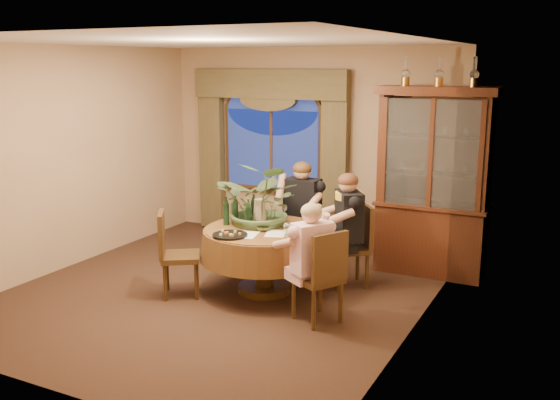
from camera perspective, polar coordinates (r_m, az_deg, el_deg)
The scene contains 37 objects.
floor at distance 7.30m, azimuth -5.45°, elevation -8.32°, with size 5.00×5.00×0.00m, color black.
wall_back at distance 9.11m, azimuth 2.81°, elevation 4.99°, with size 4.50×4.50×0.00m, color #A17E5A.
wall_right at distance 6.04m, azimuth 12.63°, elevation 0.87°, with size 5.00×5.00×0.00m, color #A17E5A.
ceiling at distance 6.83m, azimuth -5.95°, elevation 14.22°, with size 5.00×5.00×0.00m, color white.
window at distance 9.32m, azimuth -0.76°, elevation 4.55°, with size 1.62×0.10×1.32m, color navy, non-canonical shape.
arched_transom at distance 9.25m, azimuth -0.77°, elevation 9.34°, with size 1.60×0.06×0.44m, color navy, non-canonical shape.
drapery_left at distance 9.81m, azimuth -6.24°, elevation 4.17°, with size 0.38×0.14×2.32m, color #483F23.
drapery_right at distance 8.87m, azimuth 5.01°, elevation 3.31°, with size 0.38×0.14×2.32m, color #483F23.
swag_valance at distance 9.17m, azimuth -1.01°, elevation 10.57°, with size 2.45×0.16×0.42m, color #483F23, non-canonical shape.
dining_table at distance 7.15m, azimuth -1.44°, elevation -5.53°, with size 1.46×1.46×0.75m, color maroon.
china_cabinet at distance 7.82m, azimuth 13.84°, elevation 1.58°, with size 1.43×0.56×2.31m, color #3C1D12.
oil_lamp_left at distance 7.79m, azimuth 11.43°, elevation 11.46°, with size 0.11×0.11×0.34m, color #A5722D, non-canonical shape.
oil_lamp_center at distance 7.69m, azimuth 14.36°, elevation 11.31°, with size 0.11×0.11×0.34m, color #A5722D, non-canonical shape.
oil_lamp_right at distance 7.61m, azimuth 17.36°, elevation 11.13°, with size 0.11×0.11×0.34m, color #A5722D, non-canonical shape.
chair_right at distance 6.34m, azimuth 3.44°, elevation -6.93°, with size 0.42×0.42×0.96m, color black.
chair_back_right at distance 7.35m, azimuth 6.31°, elevation -4.23°, with size 0.42×0.42×0.96m, color black.
chair_back at distance 7.97m, azimuth 1.49°, elevation -2.84°, with size 0.42×0.42×0.96m, color black.
chair_front_left at distance 7.10m, azimuth -9.08°, elevation -4.93°, with size 0.42×0.42×0.96m, color black.
person_pink at distance 6.27m, azimuth 2.93°, elevation -5.81°, with size 0.44×0.41×1.24m, color beige, non-canonical shape.
person_back at distance 7.89m, azimuth 2.07°, elevation -1.40°, with size 0.50×0.45×1.38m, color black, non-canonical shape.
person_scarf at distance 7.25m, azimuth 6.29°, elevation -2.82°, with size 0.49×0.45×1.36m, color black, non-canonical shape.
stoneware_vase at distance 7.16m, azimuth -1.87°, elevation -1.11°, with size 0.16×0.16×0.30m, color #8C775C, non-canonical shape.
centerpiece_plant at distance 7.09m, azimuth -1.53°, elevation 2.74°, with size 1.00×1.12×0.87m, color #3F5934.
olive_bowl at distance 6.94m, azimuth -1.54°, elevation -2.64°, with size 0.15×0.15×0.05m, color #4B512A.
cheese_platter at distance 6.75m, azimuth -4.60°, elevation -3.22°, with size 0.38×0.38×0.02m, color black.
wine_bottle_0 at distance 7.29m, azimuth -4.38°, elevation -0.79°, with size 0.07×0.07×0.33m, color tan.
wine_bottle_1 at distance 7.21m, azimuth -4.11°, elevation -0.95°, with size 0.07×0.07×0.33m, color black.
wine_bottle_2 at distance 7.04m, azimuth -2.90°, elevation -1.25°, with size 0.07×0.07×0.33m, color black.
wine_bottle_3 at distance 7.19m, azimuth -4.95°, elevation -1.00°, with size 0.07×0.07×0.33m, color black.
wine_bottle_4 at distance 7.32m, azimuth -2.41°, elevation -0.72°, with size 0.07×0.07×0.33m, color black.
wine_bottle_5 at distance 7.14m, azimuth -2.93°, elevation -1.06°, with size 0.07×0.07×0.33m, color tan.
tasting_paper_0 at distance 6.82m, azimuth -0.42°, elevation -3.09°, with size 0.21×0.30×0.00m, color white.
tasting_paper_1 at distance 7.06m, azimuth 1.62°, elevation -2.55°, with size 0.21×0.30×0.00m, color white.
tasting_paper_2 at distance 6.78m, azimuth -3.03°, elevation -3.20°, with size 0.21×0.30×0.00m, color white.
wine_glass_person_pink at distance 6.61m, azimuth 0.58°, elevation -2.82°, with size 0.07×0.07×0.18m, color silver, non-canonical shape.
wine_glass_person_back at distance 7.43m, azimuth 0.41°, elevation -1.09°, with size 0.07×0.07×0.18m, color silver, non-canonical shape.
wine_glass_person_scarf at distance 7.10m, azimuth 2.45°, elevation -1.76°, with size 0.07×0.07×0.18m, color silver, non-canonical shape.
Camera 1 is at (3.68, -5.75, 2.58)m, focal length 40.00 mm.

